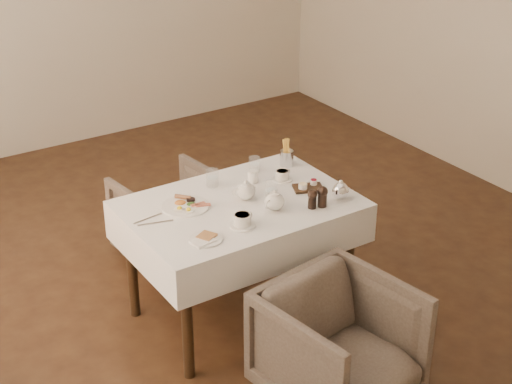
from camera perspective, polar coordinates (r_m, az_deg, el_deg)
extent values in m
plane|color=black|center=(5.43, -0.71, -4.34)|extent=(5.00, 5.00, 0.00)
plane|color=beige|center=(6.30, 17.26, 13.17)|extent=(0.00, 5.00, 5.00)
cube|color=black|center=(4.44, -1.19, -1.19)|extent=(1.20, 0.80, 0.04)
cube|color=white|center=(4.48, -1.18, -2.13)|extent=(1.28, 0.88, 0.23)
cylinder|color=black|center=(4.67, -9.03, -5.25)|extent=(0.06, 0.06, 0.70)
cylinder|color=black|center=(5.13, 1.96, -1.83)|extent=(0.06, 0.06, 0.70)
cylinder|color=black|center=(4.16, -5.03, -9.45)|extent=(0.06, 0.06, 0.70)
cylinder|color=black|center=(4.66, 6.75, -5.16)|extent=(0.06, 0.06, 0.70)
imported|color=#493D35|center=(4.07, 6.06, -11.02)|extent=(0.78, 0.79, 0.64)
imported|color=#493D35|center=(5.25, -6.07, -1.88)|extent=(0.71, 0.73, 0.60)
cylinder|color=white|center=(4.39, -5.15, -1.04)|extent=(0.27, 0.27, 0.01)
ellipsoid|color=#BB6621|center=(4.41, -5.53, -0.70)|extent=(0.07, 0.06, 0.02)
cylinder|color=brown|center=(4.46, -5.33, -0.37)|extent=(0.08, 0.09, 0.02)
cylinder|color=black|center=(4.43, -4.77, -0.57)|extent=(0.05, 0.05, 0.02)
cube|color=#9F3525|center=(4.38, -4.06, -0.92)|extent=(0.09, 0.06, 0.01)
ellipsoid|color=#264C19|center=(4.40, -4.75, -0.84)|extent=(0.05, 0.04, 0.02)
cylinder|color=white|center=(4.06, -3.66, -3.44)|extent=(0.17, 0.17, 0.01)
cube|color=#986132|center=(4.07, -3.62, -3.22)|extent=(0.11, 0.11, 0.01)
cube|color=white|center=(4.03, -3.89, -3.61)|extent=(0.13, 0.10, 0.01)
cylinder|color=white|center=(4.65, -0.23, 1.15)|extent=(0.08, 0.08, 0.07)
cylinder|color=white|center=(4.18, -0.99, -2.43)|extent=(0.14, 0.14, 0.01)
cylinder|color=white|center=(4.17, -0.99, -2.01)|extent=(0.11, 0.11, 0.06)
cylinder|color=olive|center=(4.15, -1.00, -1.67)|extent=(0.08, 0.08, 0.00)
cylinder|color=white|center=(4.69, 1.92, 0.92)|extent=(0.12, 0.12, 0.01)
cylinder|color=white|center=(4.68, 1.93, 1.25)|extent=(0.09, 0.09, 0.05)
cylinder|color=olive|center=(4.67, 1.93, 1.53)|extent=(0.07, 0.07, 0.00)
cylinder|color=silver|center=(4.60, -3.20, 1.04)|extent=(0.08, 0.08, 0.10)
cylinder|color=silver|center=(4.45, 1.14, 0.13)|extent=(0.09, 0.09, 0.10)
cylinder|color=silver|center=(4.78, -0.12, 2.02)|extent=(0.07, 0.07, 0.10)
cube|color=black|center=(4.58, 3.80, 0.30)|extent=(0.20, 0.17, 0.02)
cylinder|color=white|center=(4.55, 3.43, 0.43)|extent=(0.05, 0.05, 0.03)
cylinder|color=maroon|center=(4.61, 4.21, 0.72)|extent=(0.04, 0.04, 0.03)
cylinder|color=silver|center=(4.86, 2.24, 2.48)|extent=(0.08, 0.08, 0.10)
cube|color=silver|center=(4.29, -7.87, -1.93)|extent=(0.18, 0.04, 0.00)
cube|color=silver|center=(4.24, -7.32, -2.25)|extent=(0.19, 0.07, 0.00)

